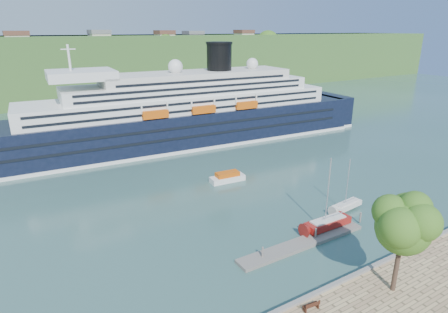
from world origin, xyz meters
TOP-DOWN VIEW (x-y plane):
  - ground at (0.00, 0.00)m, footprint 400.00×400.00m
  - far_hillside at (0.00, 145.00)m, footprint 400.00×50.00m
  - quay_coping at (0.00, -0.20)m, footprint 220.00×0.50m
  - cruise_ship at (6.50, 58.05)m, footprint 106.87×22.63m
  - park_bench at (-6.88, -1.53)m, footprint 1.81×0.90m
  - promenade_tree at (2.45, -3.76)m, footprint 7.08×7.08m
  - floating_pontoon at (1.53, 8.65)m, footprint 19.55×2.49m
  - sailboat_red at (7.08, 9.77)m, footprint 7.93×2.34m
  - sailboat_white_far at (13.99, 12.52)m, footprint 6.39×2.36m
  - tender_launch at (4.36, 31.91)m, footprint 6.71×2.79m

SIDE VIEW (x-z plane):
  - ground at x=0.00m, z-range 0.00..0.00m
  - floating_pontoon at x=1.53m, z-range 0.00..0.43m
  - tender_launch at x=4.36m, z-range 0.00..1.81m
  - quay_coping at x=0.00m, z-range 1.00..1.30m
  - park_bench at x=-6.88m, z-range 1.00..2.12m
  - sailboat_white_far at x=13.99m, z-range 0.00..8.07m
  - sailboat_red at x=7.08m, z-range 0.00..10.20m
  - promenade_tree at x=2.45m, z-range 1.00..12.72m
  - cruise_ship at x=6.50m, z-range 0.00..23.82m
  - far_hillside at x=0.00m, z-range 0.00..24.00m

